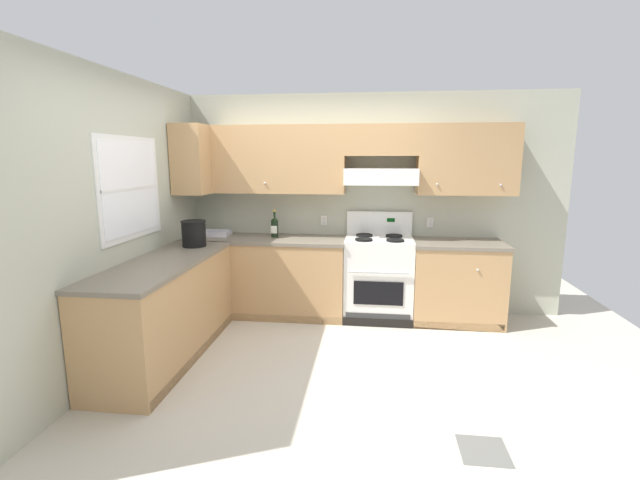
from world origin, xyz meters
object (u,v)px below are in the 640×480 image
(wine_bottle, at_px, (275,227))
(bucket, at_px, (194,233))
(stove, at_px, (378,277))
(bowl, at_px, (216,234))

(wine_bottle, height_order, bucket, wine_bottle)
(wine_bottle, bearing_deg, stove, -1.90)
(stove, relative_size, wine_bottle, 3.72)
(stove, bearing_deg, bucket, -162.97)
(bucket, bearing_deg, bowl, 90.50)
(bowl, distance_m, bucket, 0.68)
(wine_bottle, bearing_deg, bowl, 176.67)
(wine_bottle, xyz_separation_m, bucket, (-0.72, -0.63, 0.02))
(stove, distance_m, bucket, 2.09)
(bowl, bearing_deg, wine_bottle, -3.33)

